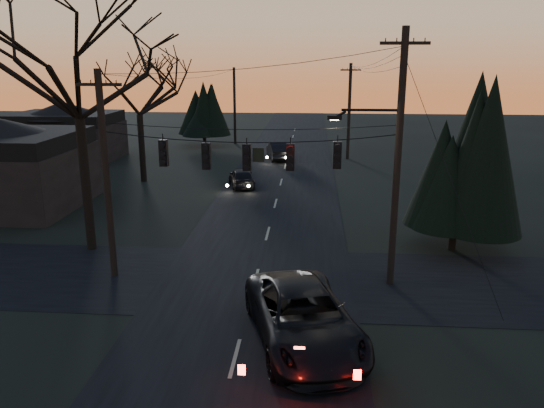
# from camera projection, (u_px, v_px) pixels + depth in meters

# --- Properties ---
(main_road) EXTENTS (8.00, 120.00, 0.02)m
(main_road) POSITION_uv_depth(u_px,v_px,m) (273.00, 212.00, 31.59)
(main_road) COLOR black
(main_road) RESTS_ON ground
(cross_road) EXTENTS (60.00, 7.00, 0.02)m
(cross_road) POSITION_uv_depth(u_px,v_px,m) (256.00, 279.00, 21.98)
(cross_road) COLOR black
(cross_road) RESTS_ON ground
(utility_pole_right) EXTENTS (5.00, 0.30, 10.00)m
(utility_pole_right) POSITION_uv_depth(u_px,v_px,m) (390.00, 284.00, 21.58)
(utility_pole_right) COLOR black
(utility_pole_right) RESTS_ON ground
(utility_pole_left) EXTENTS (1.80, 0.30, 8.50)m
(utility_pole_left) POSITION_uv_depth(u_px,v_px,m) (115.00, 275.00, 22.42)
(utility_pole_left) COLOR black
(utility_pole_left) RESTS_ON ground
(utility_pole_far_r) EXTENTS (1.80, 0.30, 8.50)m
(utility_pole_far_r) POSITION_uv_depth(u_px,v_px,m) (347.00, 159.00, 48.51)
(utility_pole_far_r) COLOR black
(utility_pole_far_r) RESTS_ON ground
(utility_pole_far_l) EXTENTS (0.30, 0.30, 8.00)m
(utility_pole_far_l) POSITION_uv_depth(u_px,v_px,m) (235.00, 144.00, 57.03)
(utility_pole_far_l) COLOR black
(utility_pole_far_l) RESTS_ON ground
(span_signal_assembly) EXTENTS (11.50, 0.44, 1.62)m
(span_signal_assembly) POSITION_uv_depth(u_px,v_px,m) (248.00, 155.00, 20.62)
(span_signal_assembly) COLOR black
(span_signal_assembly) RESTS_ON ground
(bare_tree_left) EXTENTS (10.04, 10.04, 12.48)m
(bare_tree_left) POSITION_uv_depth(u_px,v_px,m) (74.00, 62.00, 23.26)
(bare_tree_left) COLOR black
(bare_tree_left) RESTS_ON ground
(evergreen_right) EXTENTS (4.85, 4.85, 7.49)m
(evergreen_right) POSITION_uv_depth(u_px,v_px,m) (460.00, 161.00, 24.28)
(evergreen_right) COLOR black
(evergreen_right) RESTS_ON ground
(bare_tree_dist) EXTENTS (6.94, 6.94, 9.89)m
(bare_tree_dist) POSITION_uv_depth(u_px,v_px,m) (138.00, 87.00, 37.84)
(bare_tree_dist) COLOR black
(bare_tree_dist) RESTS_ON ground
(evergreen_dist) EXTENTS (4.03, 4.03, 5.92)m
(evergreen_dist) POSITION_uv_depth(u_px,v_px,m) (204.00, 112.00, 54.77)
(evergreen_dist) COLOR black
(evergreen_dist) RESTS_ON ground
(house_left_far) EXTENTS (9.00, 7.00, 5.20)m
(house_left_far) POSITION_uv_depth(u_px,v_px,m) (65.00, 131.00, 47.74)
(house_left_far) COLOR black
(house_left_far) RESTS_ON ground
(suv_near) EXTENTS (4.57, 6.99, 1.79)m
(suv_near) POSITION_uv_depth(u_px,v_px,m) (303.00, 318.00, 16.86)
(suv_near) COLOR black
(suv_near) RESTS_ON ground
(sedan_oncoming_a) EXTENTS (2.52, 4.20, 1.34)m
(sedan_oncoming_a) POSITION_uv_depth(u_px,v_px,m) (242.00, 178.00, 37.79)
(sedan_oncoming_a) COLOR black
(sedan_oncoming_a) RESTS_ON ground
(sedan_oncoming_b) EXTENTS (2.61, 4.99, 1.56)m
(sedan_oncoming_b) POSITION_uv_depth(u_px,v_px,m) (278.00, 151.00, 48.04)
(sedan_oncoming_b) COLOR black
(sedan_oncoming_b) RESTS_ON ground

